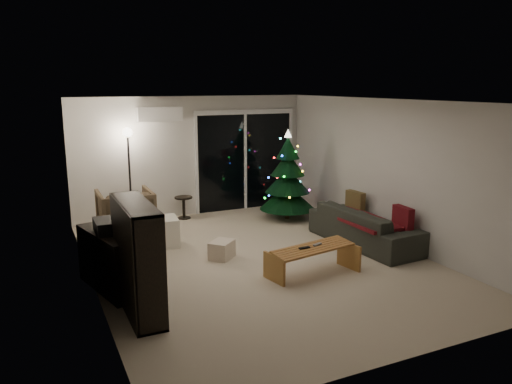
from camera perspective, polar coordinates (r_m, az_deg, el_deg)
room at (r=9.20m, az=-1.14°, el=1.42°), size 6.50×7.51×2.60m
bookshelf at (r=6.22m, az=-14.92°, el=-7.51°), size 0.57×1.41×1.37m
media_cabinet at (r=7.11m, az=-16.05°, el=-7.49°), size 0.78×1.37×0.81m
stereo at (r=6.96m, az=-16.28°, el=-3.70°), size 0.41×0.48×0.17m
armchair at (r=9.38m, az=-14.66°, el=-2.37°), size 0.95×0.98×0.88m
ottoman at (r=8.79m, az=-10.74°, el=-4.49°), size 0.60×0.60×0.49m
cardboard_box_a at (r=7.74m, az=-13.52°, el=-7.83°), size 0.45×0.40×0.27m
cardboard_box_b at (r=8.07m, az=-3.92°, el=-6.59°), size 0.51×0.50×0.29m
side_table at (r=10.46m, az=-8.25°, el=-1.78°), size 0.49×0.49×0.46m
floor_lamp at (r=10.04m, az=-14.21°, el=1.49°), size 0.30×0.30×1.87m
sofa at (r=8.89m, az=12.36°, el=-3.85°), size 1.00×2.25×0.64m
sofa_throw at (r=8.80m, az=11.88°, el=-3.04°), size 0.69×1.58×0.05m
cushion_a at (r=9.48m, az=11.26°, el=-1.19°), size 0.16×0.43×0.42m
cushion_b at (r=8.50m, az=16.43°, el=-3.01°), size 0.16×0.43×0.42m
coffee_table at (r=7.41m, az=6.52°, el=-7.82°), size 1.40×0.70×0.42m
remote_a at (r=7.26m, az=5.55°, el=-6.36°), size 0.17×0.05×0.02m
remote_b at (r=7.43m, az=7.02°, el=-5.97°), size 0.16×0.10×0.02m
christmas_tree at (r=10.23m, az=3.63°, el=1.98°), size 1.46×1.46×1.85m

